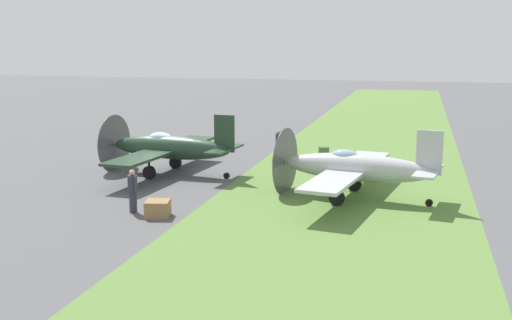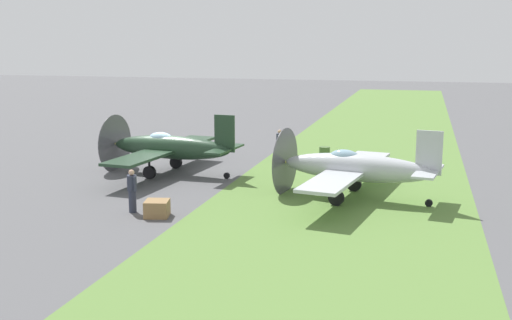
# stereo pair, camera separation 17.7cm
# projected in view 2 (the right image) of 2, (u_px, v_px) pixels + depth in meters

# --- Properties ---
(ground_plane) EXTENTS (160.00, 160.00, 0.00)m
(ground_plane) POSITION_uv_depth(u_px,v_px,m) (170.00, 171.00, 32.96)
(ground_plane) COLOR #515154
(grass_verge) EXTENTS (120.00, 11.00, 0.01)m
(grass_verge) POSITION_uv_depth(u_px,v_px,m) (351.00, 181.00, 30.56)
(grass_verge) COLOR #567A38
(grass_verge) RESTS_ON ground
(airplane_lead) EXTENTS (9.31, 7.38, 3.30)m
(airplane_lead) POSITION_uv_depth(u_px,v_px,m) (168.00, 147.00, 31.92)
(airplane_lead) COLOR #233D28
(airplane_lead) RESTS_ON ground
(airplane_wingman) EXTENTS (9.29, 7.39, 3.29)m
(airplane_wingman) POSITION_uv_depth(u_px,v_px,m) (354.00, 167.00, 26.84)
(airplane_wingman) COLOR #B2B7BC
(airplane_wingman) RESTS_ON ground
(ground_crew_chief) EXTENTS (0.56, 0.38, 1.73)m
(ground_crew_chief) POSITION_uv_depth(u_px,v_px,m) (280.00, 144.00, 35.92)
(ground_crew_chief) COLOR #2D3342
(ground_crew_chief) RESTS_ON ground
(ground_crew_mechanic) EXTENTS (0.43, 0.52, 1.73)m
(ground_crew_mechanic) POSITION_uv_depth(u_px,v_px,m) (132.00, 190.00, 24.80)
(ground_crew_mechanic) COLOR #2D3342
(ground_crew_mechanic) RESTS_ON ground
(fuel_drum) EXTENTS (0.60, 0.60, 0.90)m
(fuel_drum) POSITION_uv_depth(u_px,v_px,m) (324.00, 155.00, 35.05)
(fuel_drum) COLOR #476633
(fuel_drum) RESTS_ON ground
(supply_crate) EXTENTS (1.08, 1.08, 0.64)m
(supply_crate) POSITION_uv_depth(u_px,v_px,m) (157.00, 209.00, 24.29)
(supply_crate) COLOR olive
(supply_crate) RESTS_ON ground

